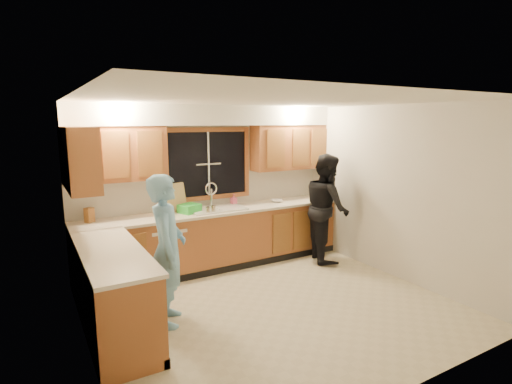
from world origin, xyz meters
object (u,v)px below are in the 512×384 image
at_px(stove, 125,315).
at_px(soap_bottle, 234,200).
at_px(dishwasher, 164,250).
at_px(dish_crate, 189,208).
at_px(man, 167,250).
at_px(woman, 327,207).
at_px(bowl, 277,201).
at_px(sink, 217,213).
at_px(knife_block, 89,215).

distance_m(stove, soap_bottle, 3.01).
xyz_separation_m(dishwasher, soap_bottle, (1.23, 0.18, 0.60)).
bearing_deg(dish_crate, stove, -126.61).
xyz_separation_m(dishwasher, stove, (-0.95, -1.81, 0.04)).
relative_size(man, woman, 0.97).
bearing_deg(bowl, soap_bottle, 168.24).
height_order(sink, dish_crate, sink).
relative_size(dishwasher, soap_bottle, 4.48).
bearing_deg(stove, bowl, 32.30).
bearing_deg(sink, stove, -134.61).
distance_m(dishwasher, woman, 2.65).
xyz_separation_m(sink, bowl, (1.11, 0.02, 0.08)).
relative_size(man, soap_bottle, 9.30).
bearing_deg(woman, man, 126.73).
height_order(knife_block, soap_bottle, knife_block).
relative_size(stove, bowl, 4.64).
bearing_deg(sink, knife_block, 175.54).
bearing_deg(knife_block, dishwasher, -42.46).
distance_m(man, woman, 3.01).
bearing_deg(dishwasher, bowl, 0.94).
bearing_deg(man, dishwasher, 6.11).
bearing_deg(sink, dish_crate, 178.93).
distance_m(dishwasher, man, 1.44).
bearing_deg(knife_block, bowl, -35.65).
xyz_separation_m(sink, man, (-1.21, -1.34, -0.01)).
xyz_separation_m(knife_block, dish_crate, (1.37, -0.13, -0.04)).
bearing_deg(bowl, man, -149.78).
bearing_deg(dishwasher, woman, -12.41).
height_order(knife_block, bowl, knife_block).
height_order(man, bowl, man).
xyz_separation_m(dish_crate, bowl, (1.55, 0.01, -0.04)).
bearing_deg(stove, soap_bottle, 42.43).
relative_size(knife_block, dish_crate, 0.72).
xyz_separation_m(soap_bottle, bowl, (0.73, -0.15, -0.07)).
relative_size(sink, man, 0.51).
xyz_separation_m(stove, woman, (3.50, 1.25, 0.43)).
bearing_deg(sink, dishwasher, -179.01).
height_order(man, knife_block, man).
height_order(woman, bowl, woman).
distance_m(stove, knife_block, 2.05).
bearing_deg(dishwasher, dish_crate, 3.17).
xyz_separation_m(woman, soap_bottle, (-1.32, 0.75, 0.13)).
xyz_separation_m(man, knife_block, (-0.60, 1.48, 0.17)).
distance_m(woman, knife_block, 3.59).
distance_m(sink, bowl, 1.12).
relative_size(stove, woman, 0.51).
relative_size(stove, man, 0.53).
xyz_separation_m(man, soap_bottle, (1.59, 1.51, 0.16)).
bearing_deg(soap_bottle, sink, -156.02).
relative_size(dish_crate, bowl, 1.41).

